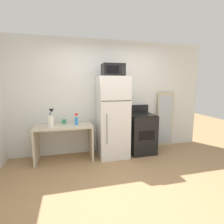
# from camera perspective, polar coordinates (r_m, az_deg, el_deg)

# --- Properties ---
(ground_plane) EXTENTS (12.00, 12.00, 0.00)m
(ground_plane) POSITION_cam_1_polar(r_m,az_deg,el_deg) (2.97, 5.09, -23.64)
(ground_plane) COLOR #9E7A51
(wall_back_white) EXTENTS (5.00, 0.10, 2.60)m
(wall_back_white) POSITION_cam_1_polar(r_m,az_deg,el_deg) (4.15, -2.44, 4.89)
(wall_back_white) COLOR silver
(wall_back_white) RESTS_ON ground
(desk) EXTENTS (1.18, 0.56, 0.75)m
(desk) POSITION_cam_1_polar(r_m,az_deg,el_deg) (3.86, -15.37, -7.49)
(desk) COLOR beige
(desk) RESTS_ON ground
(desk_lamp) EXTENTS (0.14, 0.12, 0.35)m
(desk_lamp) POSITION_cam_1_polar(r_m,az_deg,el_deg) (3.81, -19.28, -0.70)
(desk_lamp) COLOR black
(desk_lamp) RESTS_ON desk
(coffee_mug) EXTENTS (0.08, 0.08, 0.09)m
(coffee_mug) POSITION_cam_1_polar(r_m,az_deg,el_deg) (3.94, -15.43, -3.06)
(coffee_mug) COLOR #338C66
(coffee_mug) RESTS_ON desk
(spray_bottle) EXTENTS (0.06, 0.06, 0.25)m
(spray_bottle) POSITION_cam_1_polar(r_m,az_deg,el_deg) (3.77, -11.56, -2.67)
(spray_bottle) COLOR #2D8CEA
(spray_bottle) RESTS_ON desk
(paper_towel_roll) EXTENTS (0.11, 0.11, 0.24)m
(paper_towel_roll) POSITION_cam_1_polar(r_m,az_deg,el_deg) (3.64, -19.43, -3.08)
(paper_towel_roll) COLOR white
(paper_towel_roll) RESTS_ON desk
(refrigerator) EXTENTS (0.64, 0.66, 1.77)m
(refrigerator) POSITION_cam_1_polar(r_m,az_deg,el_deg) (3.85, 0.23, -1.68)
(refrigerator) COLOR white
(refrigerator) RESTS_ON ground
(microwave) EXTENTS (0.46, 0.35, 0.26)m
(microwave) POSITION_cam_1_polar(r_m,az_deg,el_deg) (3.77, 0.33, 13.57)
(microwave) COLOR black
(microwave) RESTS_ON refrigerator
(oven_range) EXTENTS (0.58, 0.61, 1.10)m
(oven_range) POSITION_cam_1_polar(r_m,az_deg,el_deg) (4.19, 9.48, -6.78)
(oven_range) COLOR black
(oven_range) RESTS_ON ground
(leaning_mirror) EXTENTS (0.44, 0.03, 1.40)m
(leaning_mirror) POSITION_cam_1_polar(r_m,az_deg,el_deg) (4.71, 16.87, -2.38)
(leaning_mirror) COLOR #C6B793
(leaning_mirror) RESTS_ON ground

